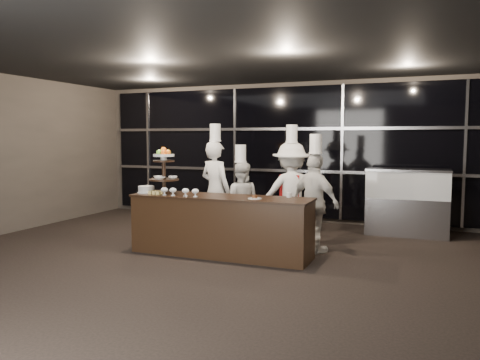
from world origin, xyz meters
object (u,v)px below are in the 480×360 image
at_px(layer_cake, 146,189).
at_px(chef_d, 315,202).
at_px(display_case, 407,198).
at_px(chef_c, 291,193).
at_px(chef_a, 216,189).
at_px(chef_b, 241,200).
at_px(buffet_counter, 221,225).
at_px(display_stand, 164,167).

height_order(layer_cake, chef_d, chef_d).
bearing_deg(display_case, chef_c, -141.42).
height_order(display_case, chef_a, chef_a).
relative_size(chef_b, chef_d, 0.90).
bearing_deg(chef_c, buffet_counter, -122.66).
height_order(buffet_counter, chef_d, chef_d).
height_order(chef_b, chef_c, chef_c).
bearing_deg(display_stand, display_case, 36.52).
xyz_separation_m(buffet_counter, display_stand, (-1.00, -0.00, 0.87)).
distance_m(layer_cake, chef_a, 1.30).
bearing_deg(display_stand, chef_d, 17.14).
xyz_separation_m(display_stand, layer_cake, (-0.31, -0.05, -0.37)).
distance_m(layer_cake, chef_c, 2.44).
distance_m(chef_c, chef_d, 0.73).
bearing_deg(layer_cake, chef_d, 16.24).
bearing_deg(chef_d, display_case, 56.50).
distance_m(display_case, chef_b, 3.14).
distance_m(display_case, chef_c, 2.34).
bearing_deg(display_stand, layer_cake, -170.74).
xyz_separation_m(display_case, chef_c, (-1.82, -1.45, 0.19)).
relative_size(buffet_counter, chef_b, 1.68).
height_order(display_case, chef_b, chef_b).
height_order(buffet_counter, chef_b, chef_b).
height_order(display_stand, chef_b, chef_b).
bearing_deg(layer_cake, chef_a, 54.87).
xyz_separation_m(buffet_counter, layer_cake, (-1.31, -0.05, 0.51)).
bearing_deg(chef_a, buffet_counter, -61.08).
bearing_deg(chef_d, chef_c, 136.52).
distance_m(chef_b, chef_c, 0.91).
relative_size(display_stand, chef_d, 0.40).
bearing_deg(display_case, chef_d, -123.50).
distance_m(chef_a, chef_b, 0.50).
xyz_separation_m(chef_b, chef_d, (1.41, -0.36, 0.09)).
xyz_separation_m(display_stand, display_case, (3.60, 2.67, -0.65)).
bearing_deg(buffet_counter, layer_cake, -177.81).
xyz_separation_m(display_stand, chef_a, (0.44, 1.01, -0.44)).
bearing_deg(buffet_counter, chef_b, 95.51).
relative_size(layer_cake, chef_a, 0.15).
relative_size(display_stand, display_case, 0.50).
distance_m(buffet_counter, display_stand, 1.33).
xyz_separation_m(layer_cake, chef_d, (2.61, 0.76, -0.17)).
distance_m(buffet_counter, layer_cake, 1.40).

